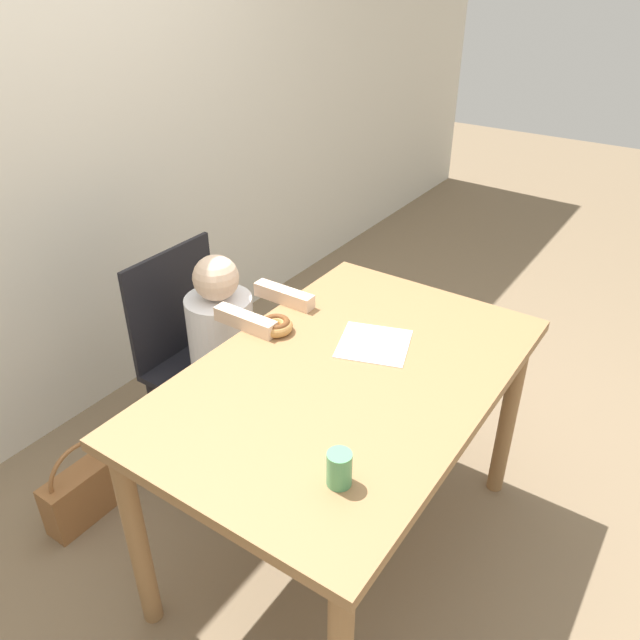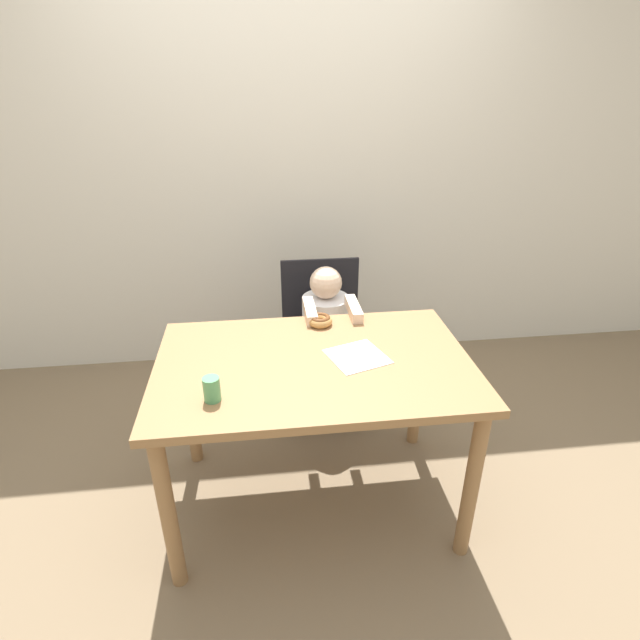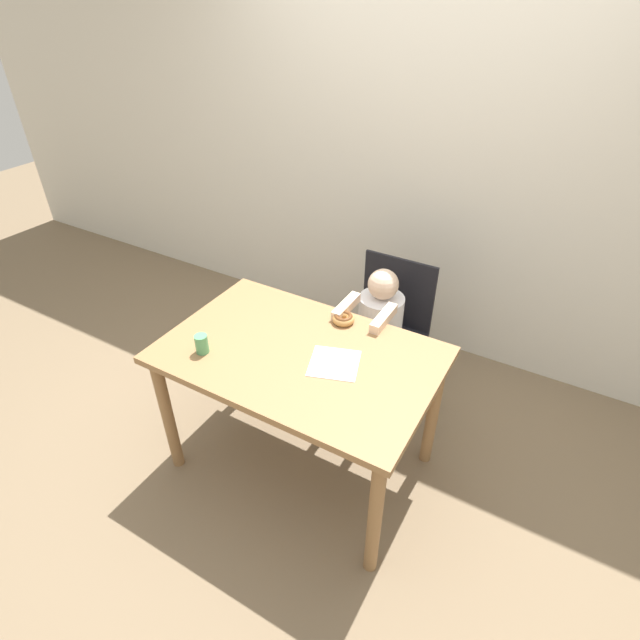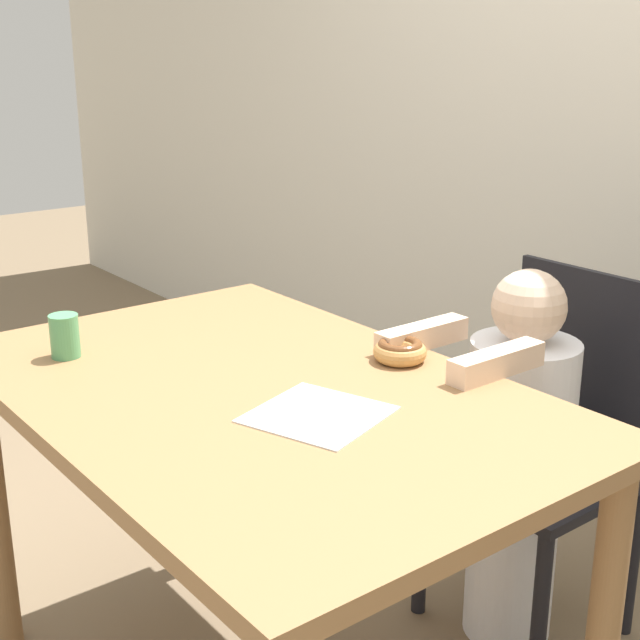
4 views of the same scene
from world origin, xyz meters
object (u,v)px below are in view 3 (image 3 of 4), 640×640
handbag (316,337)px  chair (387,330)px  donut (343,318)px  child_figure (378,341)px  cup (202,344)px

handbag → chair: bearing=-11.4°
handbag → donut: bearing=-48.6°
handbag → child_figure: bearing=-23.1°
chair → donut: chair is taller
child_figure → donut: bearing=-102.4°
child_figure → donut: 0.45m
donut → cup: (-0.45, -0.53, 0.02)m
child_figure → cup: (-0.52, -0.85, 0.34)m
donut → cup: 0.70m
chair → handbag: bearing=168.6°
child_figure → cup: bearing=-121.5°
chair → handbag: (-0.55, 0.11, -0.33)m
child_figure → handbag: child_figure is taller
chair → handbag: size_ratio=2.59×
handbag → cup: cup is taller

